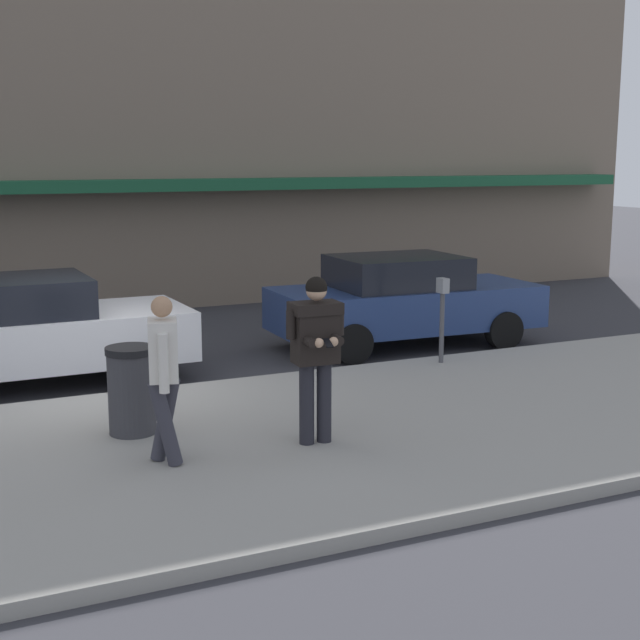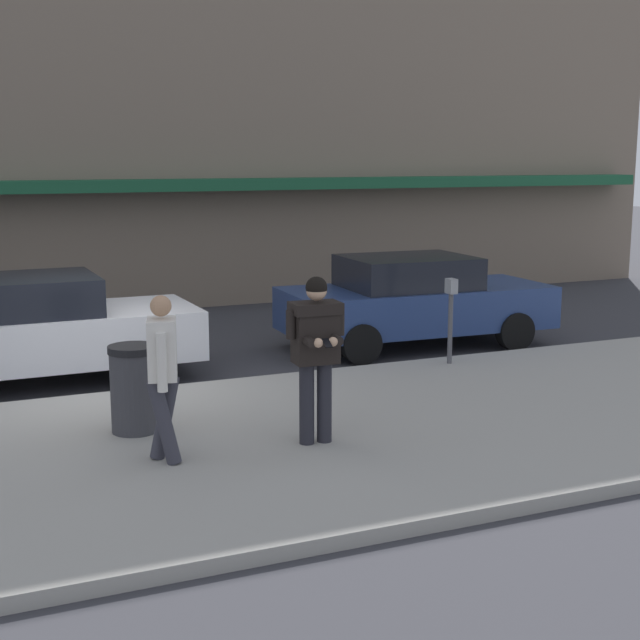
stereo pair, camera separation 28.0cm
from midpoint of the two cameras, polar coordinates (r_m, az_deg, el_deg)
ground_plane at (r=12.19m, az=-13.49°, el=-4.94°), size 80.00×80.00×0.00m
sidewalk at (r=9.75m, az=-4.62°, el=-8.15°), size 32.00×5.30×0.14m
curb_paint_line at (r=12.44m, az=-8.98°, el=-4.46°), size 28.00×0.12×0.01m
parked_sedan_mid at (r=13.02m, az=-17.40°, el=-0.59°), size 4.53×1.98×1.54m
parked_sedan_far at (r=15.03m, az=6.60°, el=1.25°), size 4.57×2.07×1.54m
man_texting_on_phone at (r=9.37m, az=0.59°, el=-1.40°), size 0.65×0.60×1.81m
pedestrian_in_light_coat at (r=8.95m, az=-9.15°, el=-3.05°), size 0.40×0.58×1.70m
parking_meter at (r=13.26m, az=8.97°, el=0.74°), size 0.12×0.18×1.27m
trash_bin at (r=10.10m, az=-11.04°, el=-4.32°), size 0.55×0.55×0.98m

